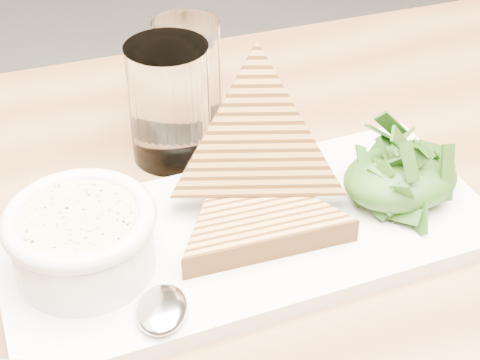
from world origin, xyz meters
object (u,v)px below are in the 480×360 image
object	(u,v)px
platter	(249,234)
glass_near	(170,103)
glass_far	(187,70)
table_top	(247,327)
soup_bowl	(84,247)

from	to	relation	value
platter	glass_near	distance (m)	0.15
glass_far	table_top	bearing A→B (deg)	-99.40
soup_bowl	glass_far	world-z (taller)	glass_far
soup_bowl	platter	bearing A→B (deg)	-1.11
table_top	platter	size ratio (longest dim) A/B	3.22
platter	soup_bowl	xyz separation A→B (m)	(-0.13, 0.00, 0.03)
glass_near	glass_far	world-z (taller)	glass_near
soup_bowl	glass_far	size ratio (longest dim) A/B	1.03
platter	glass_near	bearing A→B (deg)	98.54
table_top	platter	bearing A→B (deg)	67.14
platter	soup_bowl	distance (m)	0.14
glass_near	glass_far	bearing A→B (deg)	59.11
table_top	soup_bowl	size ratio (longest dim) A/B	12.20
table_top	soup_bowl	world-z (taller)	soup_bowl
glass_near	glass_far	xyz separation A→B (m)	(0.04, 0.06, -0.01)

